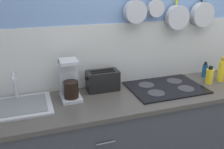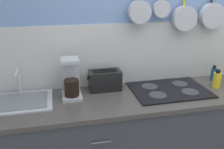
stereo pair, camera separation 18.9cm
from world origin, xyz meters
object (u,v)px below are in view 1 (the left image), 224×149
at_px(toaster, 103,81).
at_px(coffee_maker, 70,82).
at_px(bottle_cooking_wine, 210,76).
at_px(bottle_olive_oil, 221,71).
at_px(bottle_dish_soap, 205,70).

bearing_deg(toaster, coffee_maker, -168.11).
height_order(toaster, bottle_cooking_wine, toaster).
bearing_deg(coffee_maker, toaster, 11.89).
xyz_separation_m(toaster, bottle_olive_oil, (1.09, -0.16, 0.02)).
xyz_separation_m(coffee_maker, toaster, (0.29, 0.06, -0.05)).
distance_m(toaster, bottle_olive_oil, 1.10).
height_order(bottle_cooking_wine, bottle_olive_oil, bottle_olive_oil).
relative_size(bottle_cooking_wine, bottle_dish_soap, 1.11).
xyz_separation_m(toaster, bottle_cooking_wine, (0.95, -0.17, -0.01)).
bearing_deg(bottle_olive_oil, toaster, 171.87).
distance_m(coffee_maker, bottle_cooking_wine, 1.24).
bearing_deg(bottle_cooking_wine, toaster, 169.88).
height_order(coffee_maker, bottle_olive_oil, coffee_maker).
bearing_deg(bottle_dish_soap, bottle_olive_oil, -64.17).
xyz_separation_m(coffee_maker, bottle_olive_oil, (1.38, -0.10, -0.03)).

